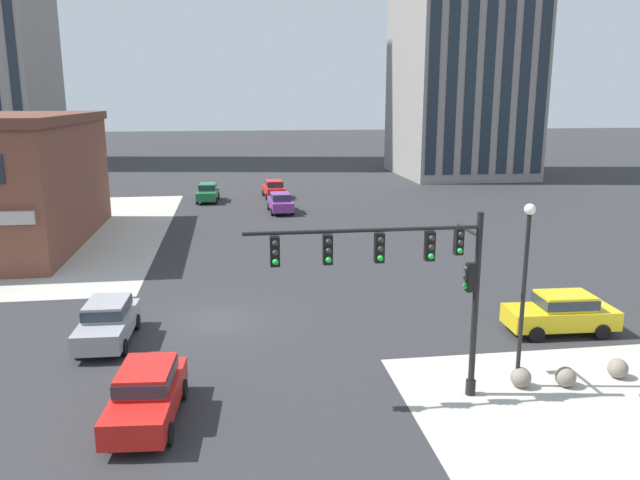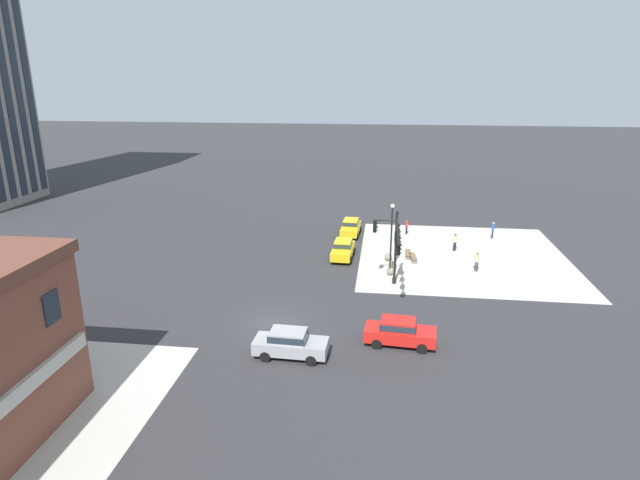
{
  "view_description": "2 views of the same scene",
  "coord_description": "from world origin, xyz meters",
  "px_view_note": "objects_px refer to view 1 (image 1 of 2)",
  "views": [
    {
      "loc": [
        0.74,
        -25.76,
        9.43
      ],
      "look_at": [
        4.51,
        0.42,
        3.36
      ],
      "focal_mm": 34.87,
      "sensor_mm": 36.0,
      "label": 1
    },
    {
      "loc": [
        -31.42,
        -7.03,
        15.95
      ],
      "look_at": [
        7.77,
        -2.06,
        3.6
      ],
      "focal_mm": 29.17,
      "sensor_mm": 36.0,
      "label": 2
    }
  ],
  "objects_px": {
    "car_main_southbound_near": "(147,392)",
    "car_main_northbound_near": "(108,320)",
    "bollard_sphere_curb_a": "(521,377)",
    "traffic_signal_main": "(417,271)",
    "bollard_sphere_curb_b": "(566,377)",
    "car_parked_curb": "(562,312)",
    "bollard_sphere_curb_c": "(618,368)",
    "car_main_southbound_far": "(208,192)",
    "car_cross_westbound": "(280,202)",
    "street_lamp_corner_near": "(525,277)",
    "car_cross_far": "(274,188)"
  },
  "relations": [
    {
      "from": "car_main_southbound_near",
      "to": "car_main_northbound_near",
      "type": "bearing_deg",
      "value": 109.45
    },
    {
      "from": "car_main_northbound_near",
      "to": "car_main_southbound_near",
      "type": "distance_m",
      "value": 6.89
    },
    {
      "from": "bollard_sphere_curb_a",
      "to": "car_main_southbound_near",
      "type": "relative_size",
      "value": 0.15
    },
    {
      "from": "traffic_signal_main",
      "to": "bollard_sphere_curb_b",
      "type": "bearing_deg",
      "value": -0.61
    },
    {
      "from": "car_main_southbound_near",
      "to": "car_parked_curb",
      "type": "bearing_deg",
      "value": 17.04
    },
    {
      "from": "traffic_signal_main",
      "to": "car_main_southbound_near",
      "type": "relative_size",
      "value": 1.63
    },
    {
      "from": "bollard_sphere_curb_c",
      "to": "car_parked_curb",
      "type": "distance_m",
      "value": 4.24
    },
    {
      "from": "bollard_sphere_curb_b",
      "to": "bollard_sphere_curb_c",
      "type": "distance_m",
      "value": 2.16
    },
    {
      "from": "car_main_southbound_far",
      "to": "car_cross_westbound",
      "type": "bearing_deg",
      "value": -46.8
    },
    {
      "from": "bollard_sphere_curb_c",
      "to": "street_lamp_corner_near",
      "type": "distance_m",
      "value": 5.1
    },
    {
      "from": "car_main_northbound_near",
      "to": "bollard_sphere_curb_c",
      "type": "bearing_deg",
      "value": -17.96
    },
    {
      "from": "bollard_sphere_curb_a",
      "to": "car_main_northbound_near",
      "type": "relative_size",
      "value": 0.15
    },
    {
      "from": "street_lamp_corner_near",
      "to": "car_main_southbound_far",
      "type": "xyz_separation_m",
      "value": [
        -11.43,
        39.92,
        -2.9
      ]
    },
    {
      "from": "car_main_northbound_near",
      "to": "bollard_sphere_curb_b",
      "type": "bearing_deg",
      "value": -21.33
    },
    {
      "from": "car_main_southbound_near",
      "to": "car_main_southbound_far",
      "type": "distance_m",
      "value": 40.48
    },
    {
      "from": "bollard_sphere_curb_a",
      "to": "car_parked_curb",
      "type": "relative_size",
      "value": 0.15
    },
    {
      "from": "car_cross_far",
      "to": "car_cross_westbound",
      "type": "bearing_deg",
      "value": -90.13
    },
    {
      "from": "bollard_sphere_curb_b",
      "to": "car_cross_far",
      "type": "height_order",
      "value": "car_cross_far"
    },
    {
      "from": "street_lamp_corner_near",
      "to": "car_cross_westbound",
      "type": "height_order",
      "value": "street_lamp_corner_near"
    },
    {
      "from": "bollard_sphere_curb_a",
      "to": "bollard_sphere_curb_c",
      "type": "bearing_deg",
      "value": 2.96
    },
    {
      "from": "bollard_sphere_curb_a",
      "to": "street_lamp_corner_near",
      "type": "relative_size",
      "value": 0.11
    },
    {
      "from": "car_cross_westbound",
      "to": "car_cross_far",
      "type": "xyz_separation_m",
      "value": [
        0.02,
        8.16,
        0.0
      ]
    },
    {
      "from": "car_parked_curb",
      "to": "car_cross_far",
      "type": "xyz_separation_m",
      "value": [
        -9.13,
        37.15,
        0.0
      ]
    },
    {
      "from": "bollard_sphere_curb_c",
      "to": "car_parked_curb",
      "type": "relative_size",
      "value": 0.15
    },
    {
      "from": "bollard_sphere_curb_b",
      "to": "car_main_southbound_near",
      "type": "bearing_deg",
      "value": -178.67
    },
    {
      "from": "bollard_sphere_curb_b",
      "to": "bollard_sphere_curb_c",
      "type": "relative_size",
      "value": 1.0
    },
    {
      "from": "bollard_sphere_curb_c",
      "to": "car_cross_far",
      "type": "height_order",
      "value": "car_cross_far"
    },
    {
      "from": "traffic_signal_main",
      "to": "car_cross_far",
      "type": "relative_size",
      "value": 1.64
    },
    {
      "from": "traffic_signal_main",
      "to": "car_main_northbound_near",
      "type": "height_order",
      "value": "traffic_signal_main"
    },
    {
      "from": "bollard_sphere_curb_a",
      "to": "car_main_northbound_near",
      "type": "distance_m",
      "value": 15.55
    },
    {
      "from": "bollard_sphere_curb_b",
      "to": "bollard_sphere_curb_a",
      "type": "bearing_deg",
      "value": 173.5
    },
    {
      "from": "street_lamp_corner_near",
      "to": "car_parked_curb",
      "type": "distance_m",
      "value": 6.51
    },
    {
      "from": "bollard_sphere_curb_a",
      "to": "car_cross_far",
      "type": "height_order",
      "value": "car_cross_far"
    },
    {
      "from": "bollard_sphere_curb_a",
      "to": "bollard_sphere_curb_c",
      "type": "xyz_separation_m",
      "value": [
        3.63,
        0.19,
        0.0
      ]
    },
    {
      "from": "bollard_sphere_curb_c",
      "to": "traffic_signal_main",
      "type": "bearing_deg",
      "value": -177.65
    },
    {
      "from": "traffic_signal_main",
      "to": "car_parked_curb",
      "type": "relative_size",
      "value": 1.65
    },
    {
      "from": "bollard_sphere_curb_a",
      "to": "car_cross_westbound",
      "type": "distance_m",
      "value": 33.8
    },
    {
      "from": "bollard_sphere_curb_c",
      "to": "car_main_northbound_near",
      "type": "xyz_separation_m",
      "value": [
        -17.96,
        5.82,
        0.58
      ]
    },
    {
      "from": "bollard_sphere_curb_b",
      "to": "car_main_northbound_near",
      "type": "height_order",
      "value": "car_main_northbound_near"
    },
    {
      "from": "traffic_signal_main",
      "to": "street_lamp_corner_near",
      "type": "bearing_deg",
      "value": 2.98
    },
    {
      "from": "bollard_sphere_curb_a",
      "to": "car_main_southbound_near",
      "type": "distance_m",
      "value": 12.06
    },
    {
      "from": "car_main_northbound_near",
      "to": "car_cross_far",
      "type": "height_order",
      "value": "same"
    },
    {
      "from": "car_cross_westbound",
      "to": "car_parked_curb",
      "type": "relative_size",
      "value": 1.0
    },
    {
      "from": "car_main_northbound_near",
      "to": "car_cross_westbound",
      "type": "xyz_separation_m",
      "value": [
        9.02,
        27.37,
        0.0
      ]
    },
    {
      "from": "bollard_sphere_curb_a",
      "to": "car_parked_curb",
      "type": "distance_m",
      "value": 5.85
    },
    {
      "from": "traffic_signal_main",
      "to": "bollard_sphere_curb_b",
      "type": "height_order",
      "value": "traffic_signal_main"
    },
    {
      "from": "street_lamp_corner_near",
      "to": "car_main_northbound_near",
      "type": "xyz_separation_m",
      "value": [
        -14.23,
        5.94,
        -2.9
      ]
    },
    {
      "from": "bollard_sphere_curb_b",
      "to": "street_lamp_corner_near",
      "type": "relative_size",
      "value": 0.11
    },
    {
      "from": "car_main_northbound_near",
      "to": "car_cross_westbound",
      "type": "distance_m",
      "value": 28.81
    },
    {
      "from": "bollard_sphere_curb_a",
      "to": "bollard_sphere_curb_b",
      "type": "relative_size",
      "value": 1.0
    }
  ]
}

